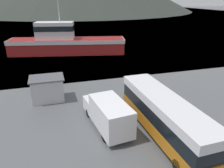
% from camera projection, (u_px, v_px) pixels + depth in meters
% --- Properties ---
extents(water_surface, '(240.00, 240.00, 0.00)m').
position_uv_depth(water_surface, '(60.00, 13.00, 135.90)').
color(water_surface, slate).
rests_on(water_surface, ground).
extents(tour_bus, '(2.70, 10.89, 3.15)m').
position_uv_depth(tour_bus, '(164.00, 115.00, 16.49)').
color(tour_bus, '#B26614').
rests_on(tour_bus, ground).
extents(delivery_van, '(2.90, 6.56, 2.53)m').
position_uv_depth(delivery_van, '(108.00, 113.00, 17.64)').
color(delivery_van, silver).
rests_on(delivery_van, ground).
extents(fishing_boat, '(21.57, 8.72, 12.46)m').
position_uv_depth(fishing_boat, '(65.00, 42.00, 40.61)').
color(fishing_boat, maroon).
rests_on(fishing_boat, water_surface).
extents(storage_bin, '(1.28, 1.25, 1.04)m').
position_uv_depth(storage_bin, '(207.00, 134.00, 16.31)').
color(storage_bin, green).
rests_on(storage_bin, ground).
extents(dock_kiosk, '(3.41, 2.61, 2.48)m').
position_uv_depth(dock_kiosk, '(48.00, 89.00, 22.45)').
color(dock_kiosk, '#B2B2B7').
rests_on(dock_kiosk, ground).
extents(small_boat, '(6.78, 7.24, 0.95)m').
position_uv_depth(small_boat, '(30.00, 43.00, 48.12)').
color(small_boat, maroon).
rests_on(small_boat, water_surface).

